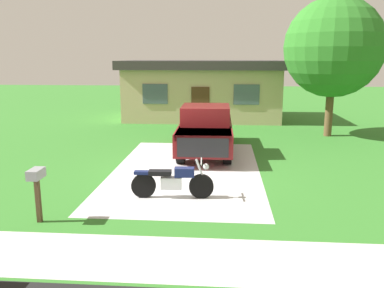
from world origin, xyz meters
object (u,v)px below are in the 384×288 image
pickup_truck (206,128)px  shade_tree (334,48)px  motorcycle (173,181)px  mailbox (37,181)px  neighbor_house (203,89)px

pickup_truck → shade_tree: shade_tree is taller
motorcycle → shade_tree: size_ratio=0.34×
mailbox → neighbor_house: neighbor_house is taller
shade_tree → mailbox: bearing=-129.7°
neighbor_house → motorcycle: bearing=-90.1°
pickup_truck → mailbox: pickup_truck is taller
shade_tree → neighbor_house: 8.51m
pickup_truck → neighbor_house: (-0.60, 9.00, 0.84)m
motorcycle → pickup_truck: 5.54m
pickup_truck → shade_tree: (5.69, 3.75, 3.17)m
pickup_truck → neighbor_house: size_ratio=0.59×
pickup_truck → mailbox: bearing=-115.5°
pickup_truck → shade_tree: bearing=33.4°
pickup_truck → mailbox: (-3.49, -7.32, 0.03)m
motorcycle → mailbox: 3.44m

